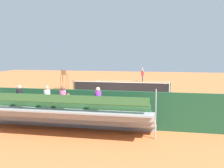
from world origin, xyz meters
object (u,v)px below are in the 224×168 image
(tennis_racket, at_px, (138,81))
(tennis_ball_far, at_px, (144,82))
(line_judge, at_px, (22,102))
(tennis_player, at_px, (143,74))
(tennis_net, at_px, (120,86))
(tennis_ball_near, at_px, (149,84))
(umpire_chair, at_px, (64,77))
(equipment_bag, at_px, (104,121))
(bleacher_stand, at_px, (64,114))
(courtside_bench, at_px, (138,116))

(tennis_racket, distance_m, tennis_ball_far, 1.23)
(line_judge, bearing_deg, tennis_player, -101.89)
(tennis_net, xyz_separation_m, tennis_ball_near, (-2.45, -6.67, -0.47))
(tennis_racket, relative_size, tennis_ball_near, 8.28)
(umpire_chair, relative_size, equipment_bag, 2.38)
(bleacher_stand, relative_size, tennis_player, 4.70)
(line_judge, bearing_deg, umpire_chair, -79.10)
(tennis_player, bearing_deg, line_judge, 78.11)
(tennis_net, bearing_deg, umpire_chair, -1.70)
(bleacher_stand, bearing_deg, tennis_player, -92.95)
(umpire_chair, relative_size, tennis_ball_far, 32.42)
(equipment_bag, bearing_deg, tennis_ball_near, -92.55)
(tennis_ball_near, bearing_deg, umpire_chair, 36.87)
(tennis_ball_near, relative_size, tennis_ball_far, 1.00)
(bleacher_stand, xyz_separation_m, tennis_ball_far, (-1.54, -24.99, -0.92))
(tennis_player, height_order, line_judge, same)
(tennis_net, height_order, line_judge, line_judge)
(tennis_player, distance_m, line_judge, 23.95)
(tennis_net, relative_size, bleacher_stand, 1.14)
(tennis_net, distance_m, tennis_ball_near, 7.12)
(tennis_player, height_order, tennis_racket, tennis_player)
(courtside_bench, distance_m, tennis_player, 23.67)
(courtside_bench, distance_m, tennis_racket, 23.93)
(courtside_bench, bearing_deg, tennis_player, -84.88)
(tennis_ball_far, bearing_deg, tennis_net, 81.02)
(tennis_player, distance_m, tennis_ball_far, 1.23)
(tennis_ball_far, distance_m, line_judge, 23.33)
(tennis_net, height_order, tennis_racket, tennis_net)
(umpire_chair, bearing_deg, tennis_ball_near, -143.13)
(bleacher_stand, height_order, umpire_chair, bleacher_stand)
(bleacher_stand, height_order, courtside_bench, bleacher_stand)
(courtside_bench, relative_size, tennis_ball_near, 27.27)
(umpire_chair, distance_m, courtside_bench, 16.55)
(tennis_racket, bearing_deg, tennis_ball_near, 114.73)
(umpire_chair, relative_size, tennis_ball_near, 32.42)
(equipment_bag, height_order, tennis_ball_far, equipment_bag)
(bleacher_stand, height_order, line_judge, bleacher_stand)
(tennis_ball_far, bearing_deg, tennis_racket, -47.68)
(tennis_ball_near, relative_size, line_judge, 0.03)
(tennis_ball_far, bearing_deg, tennis_ball_near, 107.75)
(equipment_bag, relative_size, line_judge, 0.47)
(bleacher_stand, xyz_separation_m, umpire_chair, (6.17, -15.58, 0.36))
(courtside_bench, xyz_separation_m, tennis_ball_far, (1.90, -22.86, -0.53))
(tennis_racket, bearing_deg, tennis_net, 86.27)
(tennis_racket, relative_size, tennis_ball_far, 8.28)
(bleacher_stand, distance_m, umpire_chair, 16.76)
(tennis_ball_far, bearing_deg, line_judge, 77.24)
(umpire_chair, height_order, line_judge, umpire_chair)
(tennis_racket, height_order, line_judge, line_judge)
(bleacher_stand, bearing_deg, tennis_racket, -91.57)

